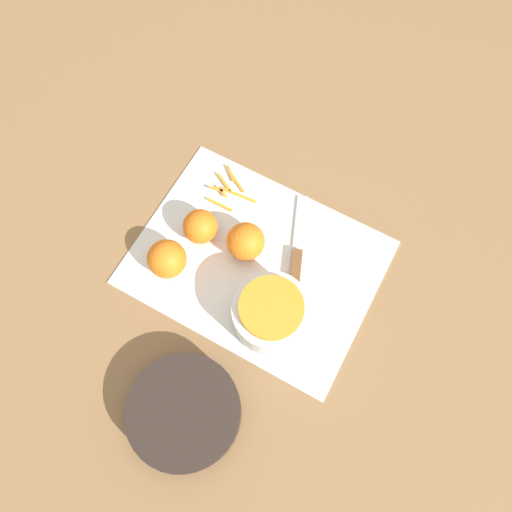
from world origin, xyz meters
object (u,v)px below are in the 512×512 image
bowl_speckled (271,313)px  bowl_dark (185,412)px  orange_left (201,225)px  orange_right (167,259)px  orange_back (246,241)px  knife (296,263)px

bowl_speckled → bowl_dark: bowl_speckled is taller
orange_left → orange_right: 0.10m
orange_left → orange_right: (0.02, 0.10, 0.00)m
bowl_speckled → orange_left: bearing=-24.4°
orange_left → bowl_speckled: bearing=155.6°
bowl_speckled → bowl_dark: size_ratio=0.72×
orange_back → orange_right: bearing=42.4°
orange_back → orange_left: bearing=6.1°
bowl_speckled → orange_right: (0.23, 0.00, -0.00)m
bowl_dark → orange_right: orange_right is taller
orange_right → orange_back: 0.16m
bowl_speckled → bowl_dark: (0.05, 0.23, -0.02)m
bowl_speckled → knife: (0.01, -0.12, -0.04)m
bowl_speckled → orange_back: size_ratio=1.89×
orange_left → orange_back: (-0.10, -0.01, 0.00)m
orange_left → orange_right: size_ratio=0.91×
orange_right → orange_back: (-0.12, -0.11, -0.00)m
bowl_dark → orange_right: bearing=-51.8°
bowl_dark → orange_right: 0.29m
bowl_speckled → knife: bearing=-86.8°
bowl_dark → knife: size_ratio=0.91×
orange_right → orange_back: bearing=-137.6°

